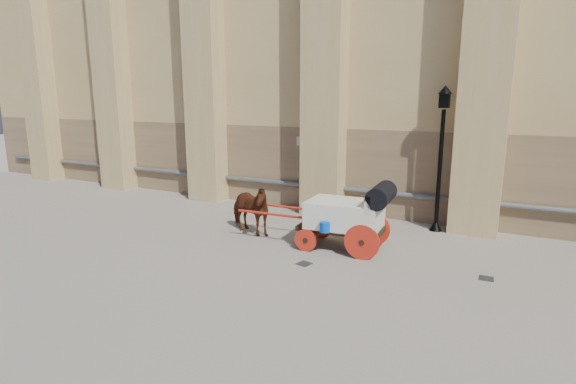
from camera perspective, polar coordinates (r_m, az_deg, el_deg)
The scene contains 6 objects.
ground at distance 12.58m, azimuth 2.18°, elevation -7.00°, with size 90.00×90.00×0.00m, color gray.
horse at distance 13.58m, azimuth -5.04°, elevation -2.15°, with size 0.84×1.85×1.56m, color #562916.
carriage at distance 12.22m, azimuth 7.83°, elevation -2.71°, with size 4.35×1.60×1.88m.
street_lamp at distance 14.32m, azimuth 18.81°, elevation 4.44°, with size 0.41×0.41×4.42m.
drain_grate_near at distance 11.37m, azimuth 2.04°, elevation -9.08°, with size 0.32×0.32×0.01m, color black.
drain_grate_far at distance 11.46m, azimuth 23.88°, elevation -10.01°, with size 0.32×0.32×0.01m, color black.
Camera 1 is at (5.00, -10.78, 4.12)m, focal length 28.00 mm.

